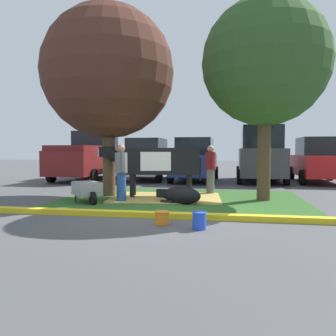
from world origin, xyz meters
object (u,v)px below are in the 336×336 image
at_px(shade_tree_left, 108,73).
at_px(sedan_red, 318,161).
at_px(sedan_blue, 195,160).
at_px(wheelbarrow, 87,189).
at_px(sedan_silver, 147,160).
at_px(pickup_truck_maroon, 89,157).
at_px(cow_holstein, 157,161).
at_px(suv_dark_grey, 260,154).
at_px(person_handler, 211,168).
at_px(bucket_orange, 162,217).
at_px(bucket_blue, 199,220).
at_px(person_visitor_near, 121,171).
at_px(calf_lying, 180,195).
at_px(shade_tree_right, 265,63).

distance_m(shade_tree_left, sedan_red, 10.14).
bearing_deg(sedan_blue, sedan_red, 2.53).
xyz_separation_m(wheelbarrow, sedan_silver, (-0.13, 7.58, 0.60)).
height_order(pickup_truck_maroon, sedan_blue, pickup_truck_maroon).
distance_m(shade_tree_left, cow_holstein, 3.17).
relative_size(shade_tree_left, suv_dark_grey, 1.28).
distance_m(person_handler, sedan_red, 6.75).
xyz_separation_m(shade_tree_left, sedan_blue, (2.15, 5.77, -2.87)).
bearing_deg(bucket_orange, wheelbarrow, 137.74).
relative_size(person_handler, sedan_silver, 0.36).
bearing_deg(bucket_orange, pickup_truck_maroon, 120.14).
distance_m(bucket_blue, sedan_red, 11.07).
relative_size(person_visitor_near, wheelbarrow, 1.15).
distance_m(shade_tree_left, person_visitor_near, 3.32).
distance_m(cow_holstein, sedan_blue, 5.84).
bearing_deg(wheelbarrow, calf_lying, 5.86).
height_order(pickup_truck_maroon, suv_dark_grey, suv_dark_grey).
bearing_deg(sedan_blue, bucket_blue, -83.95).
distance_m(shade_tree_right, person_visitor_near, 5.06).
relative_size(sedan_silver, sedan_red, 1.00).
distance_m(calf_lying, person_visitor_near, 1.77).
relative_size(person_handler, sedan_blue, 0.36).
bearing_deg(calf_lying, wheelbarrow, -174.14).
bearing_deg(person_visitor_near, suv_dark_grey, 58.70).
height_order(bucket_orange, bucket_blue, bucket_blue).
distance_m(shade_tree_right, suv_dark_grey, 6.71).
xyz_separation_m(pickup_truck_maroon, sedan_silver, (2.91, 0.27, -0.13)).
xyz_separation_m(calf_lying, bucket_orange, (-0.00, -2.57, -0.10)).
xyz_separation_m(person_handler, pickup_truck_maroon, (-6.27, 4.80, 0.25)).
distance_m(bucket_blue, pickup_truck_maroon, 11.78).
distance_m(calf_lying, person_handler, 2.43).
relative_size(shade_tree_right, bucket_orange, 19.37).
height_order(calf_lying, sedan_silver, sedan_silver).
distance_m(calf_lying, wheelbarrow, 2.56).
height_order(bucket_orange, pickup_truck_maroon, pickup_truck_maroon).
relative_size(bucket_orange, suv_dark_grey, 0.06).
height_order(calf_lying, bucket_blue, calf_lying).
bearing_deg(pickup_truck_maroon, suv_dark_grey, 1.14).
relative_size(cow_holstein, calf_lying, 2.34).
relative_size(cow_holstein, sedan_red, 0.70).
bearing_deg(wheelbarrow, suv_dark_grey, 54.98).
xyz_separation_m(person_visitor_near, sedan_blue, (1.37, 6.97, 0.12)).
xyz_separation_m(cow_holstein, person_visitor_near, (-0.78, -1.16, -0.24)).
bearing_deg(sedan_silver, person_visitor_near, -82.08).
relative_size(shade_tree_left, wheelbarrow, 4.25).
height_order(calf_lying, person_handler, person_handler).
distance_m(wheelbarrow, bucket_orange, 3.44).
relative_size(shade_tree_right, calf_lying, 4.30).
bearing_deg(person_handler, shade_tree_right, -37.11).
xyz_separation_m(person_visitor_near, pickup_truck_maroon, (-3.92, 7.00, 0.25)).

